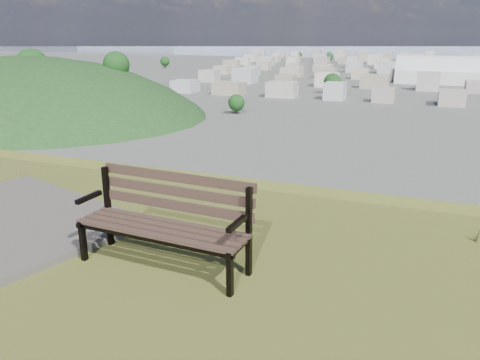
% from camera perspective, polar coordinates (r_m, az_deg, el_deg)
% --- Properties ---
extents(park_bench, '(1.70, 0.62, 0.88)m').
position_cam_1_polar(park_bench, '(4.50, -8.94, -4.40)').
color(park_bench, '#412F25').
rests_on(park_bench, hilltop_mesa).
extents(arena, '(48.02, 20.79, 20.17)m').
position_cam_1_polar(arena, '(291.62, 23.18, 11.70)').
color(arena, silver).
rests_on(arena, ground).
extents(green_wooded_hill, '(154.89, 123.91, 77.44)m').
position_cam_1_polar(green_wooded_hill, '(183.17, -24.99, 7.36)').
color(green_wooded_hill, '#163714').
rests_on(green_wooded_hill, ground).
extents(city_blocks, '(395.00, 361.00, 7.00)m').
position_cam_1_polar(city_blocks, '(397.20, 21.94, 12.84)').
color(city_blocks, beige).
rests_on(city_blocks, ground).
extents(city_trees, '(406.52, 387.20, 9.98)m').
position_cam_1_polar(city_trees, '(323.05, 17.04, 12.77)').
color(city_trees, black).
rests_on(city_trees, ground).
extents(bay_water, '(2400.00, 700.00, 0.12)m').
position_cam_1_polar(bay_water, '(902.45, 22.28, 14.50)').
color(bay_water, '#8B98B1').
rests_on(bay_water, ground).
extents(far_hills, '(2050.00, 340.00, 60.00)m').
position_cam_1_polar(far_hills, '(1406.37, 19.95, 16.41)').
color(far_hills, '#8692A6').
rests_on(far_hills, ground).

